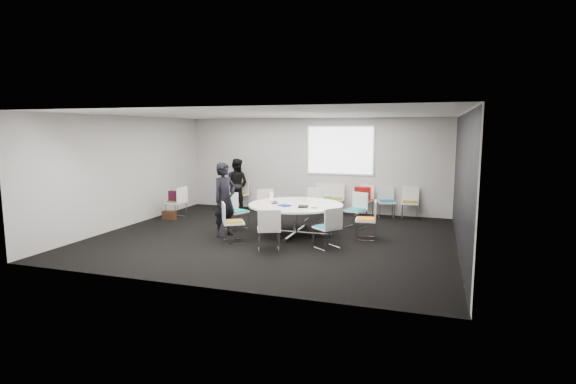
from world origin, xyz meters
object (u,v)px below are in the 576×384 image
(chair_ring_f, at_px, (233,230))
(chair_back_c, at_px, (364,207))
(chair_ring_h, at_px, (327,235))
(brown_bag, at_px, (169,215))
(chair_back_e, at_px, (410,209))
(maroon_bag, at_px, (176,196))
(person_main, at_px, (225,199))
(person_back, at_px, (236,184))
(chair_ring_g, at_px, (269,237))
(chair_ring_a, at_px, (366,227))
(chair_back_d, at_px, (386,208))
(conference_table, at_px, (296,212))
(chair_back_b, at_px, (336,205))
(chair_ring_c, at_px, (314,211))
(laptop, at_px, (276,202))
(cup, at_px, (304,200))
(chair_back_a, at_px, (320,204))
(chair_person_back, at_px, (239,200))
(chair_ring_e, at_px, (237,218))
(chair_ring_d, at_px, (268,213))
(chair_ring_b, at_px, (356,217))
(chair_spare_left, at_px, (177,208))

(chair_ring_f, xyz_separation_m, chair_back_c, (2.26, 3.91, 0.00))
(chair_ring_h, xyz_separation_m, brown_bag, (-4.84, 1.60, -0.16))
(chair_back_e, bearing_deg, maroon_bag, 16.08)
(brown_bag, bearing_deg, person_main, -28.17)
(maroon_bag, bearing_deg, person_back, 58.94)
(person_main, xyz_separation_m, maroon_bag, (-2.25, 1.52, -0.24))
(chair_ring_g, bearing_deg, chair_ring_a, 18.78)
(chair_back_d, height_order, person_main, person_main)
(conference_table, bearing_deg, chair_back_b, 82.71)
(brown_bag, bearing_deg, chair_ring_h, -18.26)
(chair_ring_c, xyz_separation_m, person_back, (-2.71, 0.94, 0.51))
(chair_back_b, distance_m, person_main, 3.96)
(chair_back_d, distance_m, maroon_bag, 5.90)
(chair_ring_c, bearing_deg, laptop, 75.08)
(chair_ring_h, bearing_deg, maroon_bag, 106.51)
(cup, relative_size, maroon_bag, 0.22)
(chair_ring_a, height_order, chair_back_a, same)
(chair_back_a, height_order, brown_bag, chair_back_a)
(chair_person_back, bearing_deg, chair_ring_e, 130.81)
(chair_ring_d, relative_size, chair_back_c, 1.00)
(chair_ring_f, bearing_deg, laptop, 119.66)
(chair_ring_b, relative_size, chair_back_c, 1.00)
(chair_back_d, xyz_separation_m, brown_bag, (-5.65, -2.15, -0.16))
(chair_ring_g, height_order, chair_back_b, same)
(person_main, bearing_deg, chair_ring_a, -55.45)
(conference_table, xyz_separation_m, person_back, (-2.73, 2.63, 0.25))
(chair_ring_b, distance_m, chair_back_e, 2.03)
(chair_back_b, height_order, chair_back_c, same)
(chair_ring_a, height_order, chair_back_c, same)
(chair_ring_d, distance_m, maroon_bag, 2.71)
(chair_ring_e, relative_size, chair_spare_left, 1.00)
(chair_spare_left, relative_size, maroon_bag, 2.20)
(chair_ring_e, xyz_separation_m, chair_back_e, (4.00, 2.72, 0.00))
(laptop, bearing_deg, chair_ring_d, 6.70)
(chair_ring_g, xyz_separation_m, brown_bag, (-3.74, 2.13, -0.16))
(chair_ring_a, distance_m, person_main, 3.30)
(chair_ring_c, xyz_separation_m, chair_back_a, (-0.09, 1.10, 0.00))
(chair_back_a, height_order, chair_back_c, same)
(chair_ring_e, relative_size, chair_ring_f, 1.00)
(chair_ring_c, distance_m, chair_ring_f, 3.02)
(conference_table, distance_m, chair_ring_a, 1.66)
(chair_back_a, distance_m, person_main, 3.75)
(cup, distance_m, brown_bag, 4.00)
(chair_ring_a, distance_m, chair_spare_left, 5.47)
(cup, bearing_deg, laptop, -148.99)
(chair_ring_a, height_order, laptop, chair_ring_a)
(person_main, bearing_deg, conference_table, -45.37)
(chair_back_c, bearing_deg, chair_ring_c, 58.28)
(chair_ring_f, bearing_deg, chair_person_back, 170.61)
(chair_ring_e, distance_m, chair_back_e, 4.84)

